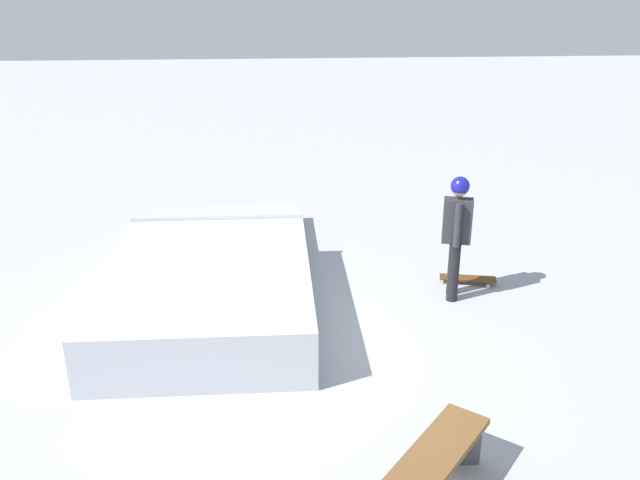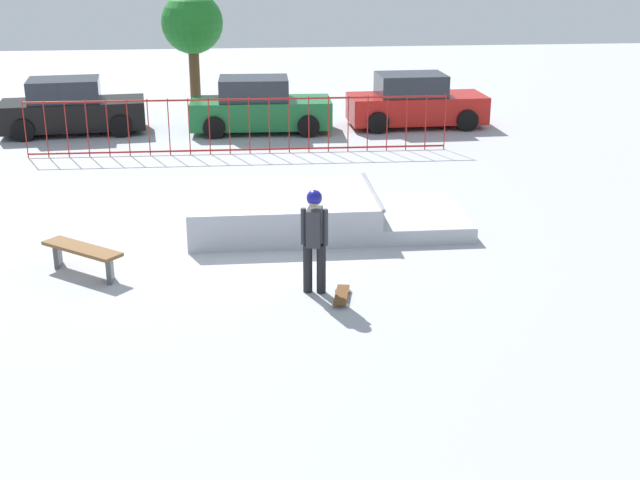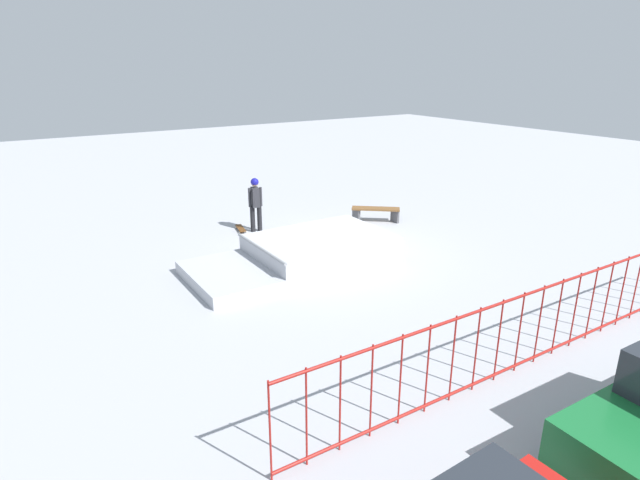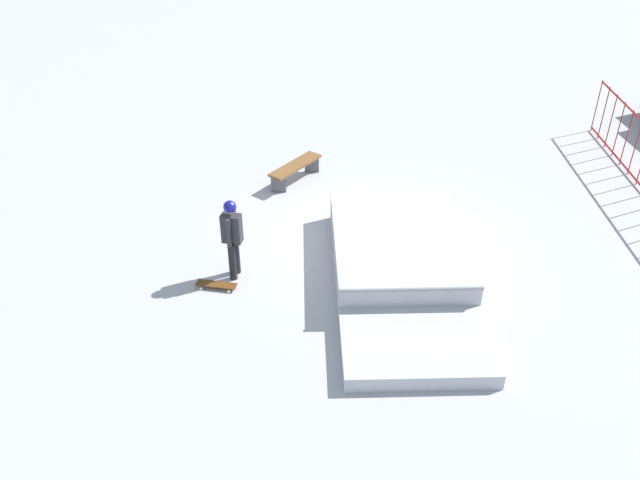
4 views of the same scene
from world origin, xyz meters
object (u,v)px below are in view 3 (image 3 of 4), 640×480
skater (255,201)px  park_bench (376,211)px  skateboard (241,228)px  skate_ramp (306,253)px

skater → park_bench: (-3.86, 1.23, -0.65)m
skater → skateboard: 1.07m
skate_ramp → park_bench: skate_ramp is taller
skate_ramp → skater: (-0.16, -3.30, 0.69)m
skate_ramp → park_bench: size_ratio=3.64×
skateboard → skater: bearing=-118.5°
skate_ramp → skater: size_ratio=3.14×
skater → park_bench: bearing=-93.2°
skateboard → skate_ramp: bearing=-164.0°
skate_ramp → skateboard: 3.65m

